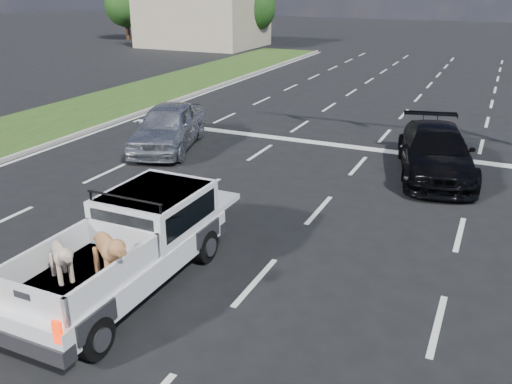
# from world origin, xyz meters

# --- Properties ---
(ground) EXTENTS (160.00, 160.00, 0.00)m
(ground) POSITION_xyz_m (0.00, 0.00, 0.00)
(ground) COLOR black
(ground) RESTS_ON ground
(road_markings) EXTENTS (17.75, 60.00, 0.01)m
(road_markings) POSITION_xyz_m (0.00, 6.56, 0.01)
(road_markings) COLOR silver
(road_markings) RESTS_ON ground
(grass_median_left) EXTENTS (5.00, 60.00, 0.10)m
(grass_median_left) POSITION_xyz_m (-11.50, 6.00, 0.05)
(grass_median_left) COLOR #254816
(grass_median_left) RESTS_ON ground
(curb_left) EXTENTS (0.15, 60.00, 0.14)m
(curb_left) POSITION_xyz_m (-9.05, 6.00, 0.07)
(curb_left) COLOR #9C978F
(curb_left) RESTS_ON ground
(building_left) EXTENTS (10.00, 8.00, 4.40)m
(building_left) POSITION_xyz_m (-20.00, 36.00, 2.20)
(building_left) COLOR tan
(building_left) RESTS_ON ground
(tree_far_a) EXTENTS (4.20, 4.20, 5.40)m
(tree_far_a) POSITION_xyz_m (-30.00, 38.00, 3.29)
(tree_far_a) COLOR #332114
(tree_far_a) RESTS_ON ground
(tree_far_b) EXTENTS (4.20, 4.20, 5.40)m
(tree_far_b) POSITION_xyz_m (-24.00, 38.00, 3.29)
(tree_far_b) COLOR #332114
(tree_far_b) RESTS_ON ground
(tree_far_c) EXTENTS (4.20, 4.20, 5.40)m
(tree_far_c) POSITION_xyz_m (-16.00, 38.00, 3.29)
(tree_far_c) COLOR #332114
(tree_far_c) RESTS_ON ground
(pickup_truck) EXTENTS (1.99, 5.04, 1.89)m
(pickup_truck) POSITION_xyz_m (-0.41, -1.13, 0.88)
(pickup_truck) COLOR black
(pickup_truck) RESTS_ON ground
(silver_sedan) EXTENTS (3.17, 5.06, 1.61)m
(silver_sedan) POSITION_xyz_m (-4.93, 7.13, 0.80)
(silver_sedan) COLOR silver
(silver_sedan) RESTS_ON ground
(black_coupe) EXTENTS (3.18, 5.46, 1.49)m
(black_coupe) POSITION_xyz_m (4.08, 8.11, 0.74)
(black_coupe) COLOR black
(black_coupe) RESTS_ON ground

